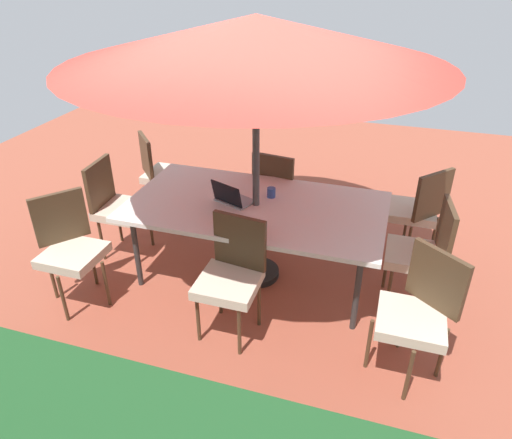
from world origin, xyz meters
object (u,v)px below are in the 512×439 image
Objects in this scene: chair_east at (116,204)px; cup at (271,193)px; patio_umbrella at (256,41)px; laptop at (232,198)px; chair_south at (278,189)px; chair_southeast at (161,171)px; dining_table at (256,209)px; chair_southwest at (417,208)px; chair_west at (423,250)px; chair_north at (232,273)px; chair_northwest at (418,310)px; chair_northeast at (70,245)px.

chair_east is 1.55m from cup.
patio_umbrella reaches higher than laptop.
chair_south is 1.00× the size of chair_southeast.
chair_southwest is at bearing -150.66° from dining_table.
chair_south is at bearing -64.45° from chair_east.
chair_west is at bearing -92.71° from chair_east.
cup is (-1.52, -0.19, 0.26)m from chair_east.
chair_southwest is 2.53× the size of laptop.
chair_southeast is 0.84m from chair_east.
chair_east is 1.65m from chair_north.
patio_umbrella is 2.13m from chair_east.
cup is at bearing -123.45° from laptop.
chair_northwest is 1.00× the size of chair_east.
chair_south and chair_southeast have the same top height.
cup is at bearing -18.22° from chair_northeast.
dining_table is at bearing -162.70° from chair_southeast.
chair_northeast is 1.00× the size of chair_east.
chair_southwest and chair_north have the same top height.
dining_table is 0.23m from laptop.
chair_northwest is at bearing -108.43° from chair_east.
chair_west is at bearing -147.51° from chair_southeast.
chair_southwest reaches higher than dining_table.
dining_table is 1.60m from chair_southwest.
chair_southwest is at bearing 176.82° from chair_west.
laptop is at bearing -166.88° from chair_northwest.
dining_table is 2.31× the size of chair_south.
chair_west is at bearing -35.30° from chair_northeast.
chair_northwest is 3.22m from chair_southeast.
laptop is (1.60, 0.81, 0.26)m from chair_southwest.
patio_umbrella is 1.34m from cup.
chair_northeast is at bearing 55.95° from chair_south.
chair_northwest is 0.80m from chair_west.
patio_umbrella is at bearing -96.28° from chair_west.
chair_northeast is at bearing 29.52° from patio_umbrella.
chair_southwest is at bearing -155.27° from cup.
chair_northeast is 2.96m from chair_west.
chair_east is at bearing 20.58° from laptop.
laptop is (1.66, 0.06, 0.26)m from chair_west.
chair_southwest is 1.00× the size of chair_west.
chair_north is (-1.44, -0.04, 0.00)m from chair_northeast.
chair_south is at bearing -81.01° from cup.
patio_umbrella is 3.04× the size of chair_north.
chair_northwest is at bearing 140.08° from chair_south.
chair_south is 1.63m from chair_east.
chair_northeast is (1.40, 0.79, -0.17)m from dining_table.
dining_table is 2.31× the size of chair_north.
chair_east and laptop have the same top height.
patio_umbrella reaches higher than chair_east.
chair_southeast is at bearing -15.01° from laptop.
patio_umbrella is at bearing -162.70° from chair_southeast.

